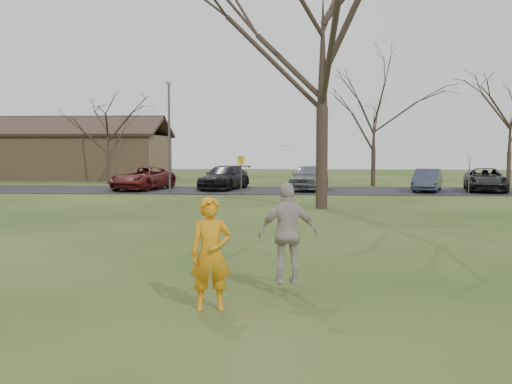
% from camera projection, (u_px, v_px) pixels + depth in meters
% --- Properties ---
extents(ground, '(120.00, 120.00, 0.00)m').
position_uv_depth(ground, '(240.00, 299.00, 9.87)').
color(ground, '#1E380F').
rests_on(ground, ground).
extents(parking_strip, '(62.00, 6.50, 0.04)m').
position_uv_depth(parking_strip, '(280.00, 190.00, 34.74)').
color(parking_strip, black).
rests_on(parking_strip, ground).
extents(player_defender, '(0.71, 0.53, 1.76)m').
position_uv_depth(player_defender, '(211.00, 254.00, 9.19)').
color(player_defender, orange).
rests_on(player_defender, ground).
extents(car_2, '(3.41, 5.32, 1.37)m').
position_uv_depth(car_2, '(143.00, 178.00, 35.04)').
color(car_2, '#5B1715').
rests_on(car_2, parking_strip).
extents(car_3, '(3.09, 5.18, 1.41)m').
position_uv_depth(car_3, '(224.00, 177.00, 35.45)').
color(car_3, black).
rests_on(car_3, parking_strip).
extents(car_4, '(2.69, 4.76, 1.53)m').
position_uv_depth(car_4, '(309.00, 177.00, 34.48)').
color(car_4, slate).
rests_on(car_4, parking_strip).
extents(car_5, '(2.49, 4.11, 1.28)m').
position_uv_depth(car_5, '(427.00, 180.00, 33.71)').
color(car_5, '#343B4E').
rests_on(car_5, parking_strip).
extents(car_6, '(3.20, 5.14, 1.32)m').
position_uv_depth(car_6, '(485.00, 180.00, 33.76)').
color(car_6, black).
rests_on(car_6, parking_strip).
extents(catching_play, '(1.08, 0.61, 2.42)m').
position_uv_depth(catching_play, '(288.00, 233.00, 10.17)').
color(catching_play, '#B4A9A2').
rests_on(catching_play, ground).
extents(building, '(20.60, 8.50, 5.14)m').
position_uv_depth(building, '(42.00, 155.00, 48.86)').
color(building, '#8C6D4C').
rests_on(building, ground).
extents(lamp_post, '(0.34, 0.34, 6.27)m').
position_uv_depth(lamp_post, '(169.00, 121.00, 32.36)').
color(lamp_post, '#47474C').
rests_on(lamp_post, ground).
extents(sign_yellow, '(0.35, 0.35, 2.08)m').
position_uv_depth(sign_yellow, '(241.00, 168.00, 31.79)').
color(sign_yellow, '#47474C').
rests_on(sign_yellow, ground).
extents(sign_white, '(0.35, 0.35, 2.08)m').
position_uv_depth(sign_white, '(469.00, 168.00, 30.99)').
color(sign_white, '#47474C').
rests_on(sign_white, ground).
extents(big_tree, '(9.00, 9.00, 14.00)m').
position_uv_depth(big_tree, '(323.00, 38.00, 24.14)').
color(big_tree, '#352821').
rests_on(big_tree, ground).
extents(small_tree_row, '(55.00, 5.90, 8.50)m').
position_uv_depth(small_tree_row, '(348.00, 127.00, 39.20)').
color(small_tree_row, '#352821').
rests_on(small_tree_row, ground).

